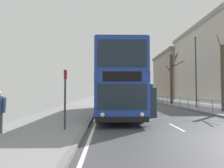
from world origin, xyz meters
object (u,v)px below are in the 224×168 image
Objects in this scene: bus_stop_sign_near at (65,92)px; street_lamp_far_side at (196,65)px; background_bus_far_lane at (140,92)px; bare_tree_far_01 at (172,78)px; bare_tree_far_00 at (223,75)px; background_building_00 at (218,64)px; double_decker_bus_main at (117,84)px; background_building_01 at (182,76)px.

bus_stop_sign_near is 0.34× the size of street_lamp_far_side.
background_bus_far_lane is 1.50× the size of street_lamp_far_side.
street_lamp_far_side is 6.06m from bare_tree_far_01.
street_lamp_far_side is at bearing 95.59° from bare_tree_far_00.
bus_stop_sign_near is 0.13× the size of background_building_00.
bus_stop_sign_near is at bearing -121.47° from bare_tree_far_01.
background_building_00 is (10.27, 13.50, 2.13)m from street_lamp_far_side.
background_building_01 is (18.84, 35.11, 3.60)m from double_decker_bus_main.
double_decker_bus_main is 26.42m from background_building_00.
double_decker_bus_main is at bearing -173.69° from bare_tree_far_00.
bare_tree_far_01 is at bearing -114.39° from background_building_01.
bus_stop_sign_near is at bearing -134.62° from street_lamp_far_side.
background_building_01 is at bearing 44.58° from background_bus_far_lane.
background_building_00 is at bearing -91.09° from background_building_01.
street_lamp_far_side is at bearing -80.78° from background_bus_far_lane.
bare_tree_far_00 is (0.38, -3.90, -1.38)m from street_lamp_far_side.
background_building_00 reaches higher than double_decker_bus_main.
bare_tree_far_00 is at bearing -119.62° from background_building_00.
background_bus_far_lane is 0.59× the size of background_building_00.
bare_tree_far_00 is 0.93× the size of bare_tree_far_01.
background_bus_far_lane is at bearing 164.61° from background_building_00.
bare_tree_far_01 is at bearing 94.63° from bare_tree_far_00.
background_building_00 is at bearing 52.73° from street_lamp_far_side.
background_building_01 is (10.21, 34.15, 2.88)m from bare_tree_far_00.
background_building_01 is at bearing 88.91° from background_building_00.
bare_tree_far_01 is (-0.80, 9.88, 0.54)m from bare_tree_far_00.
bare_tree_far_01 is at bearing 58.53° from bus_stop_sign_near.
background_building_00 is at bearing 49.25° from bus_stop_sign_near.
bus_stop_sign_near is 46.54m from background_building_01.
background_bus_far_lane is at bearing -135.42° from background_building_01.
bus_stop_sign_near is 0.36× the size of bare_tree_far_01.
street_lamp_far_side is 0.44× the size of background_building_01.
bus_stop_sign_near is at bearing -147.85° from bare_tree_far_00.
background_building_00 is at bearing 60.38° from bare_tree_far_00.
bare_tree_far_00 is (11.13, 6.99, 1.33)m from bus_stop_sign_near.
bare_tree_far_01 is 0.42× the size of background_building_01.
bus_stop_sign_near is at bearing -112.42° from double_decker_bus_main.
background_building_00 is at bearing -15.39° from background_bus_far_lane.
double_decker_bus_main is at bearing -125.88° from bare_tree_far_01.
street_lamp_far_side is 17.10m from background_building_00.
bus_stop_sign_near is 0.15× the size of background_building_01.
background_building_00 reaches higher than bare_tree_far_01.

